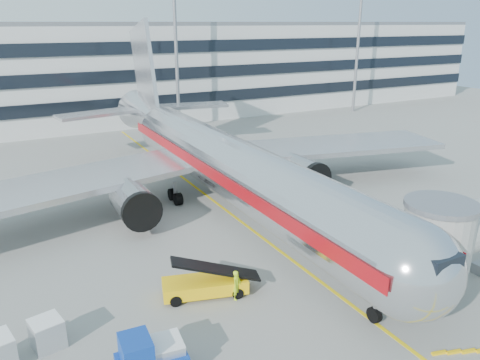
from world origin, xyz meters
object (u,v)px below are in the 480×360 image
main_jet (217,159)px  cargo_container_front (166,356)px  belt_loader (205,284)px  baggage_tug (147,360)px  ramp_worker (237,285)px  cargo_container_right (47,333)px

main_jet → cargo_container_front: bearing=-122.1°
belt_loader → cargo_container_front: belt_loader is taller
baggage_tug → ramp_worker: (6.64, 3.89, -0.09)m
belt_loader → baggage_tug: (-5.17, -5.18, 0.30)m
main_jet → baggage_tug: size_ratio=15.92×
cargo_container_right → ramp_worker: (10.39, -0.69, 0.15)m
baggage_tug → cargo_container_front: 0.93m
belt_loader → ramp_worker: (1.47, -1.29, 0.20)m
belt_loader → ramp_worker: size_ratio=2.94×
baggage_tug → cargo_container_right: 5.92m
ramp_worker → belt_loader: bearing=101.7°
belt_loader → cargo_container_right: (-8.92, -0.60, 0.05)m
cargo_container_front → ramp_worker: ramp_worker is taller
main_jet → baggage_tug: bearing=-124.0°
belt_loader → cargo_container_right: bearing=-176.1°
main_jet → cargo_container_front: (-11.30, -17.98, -3.39)m
belt_loader → baggage_tug: 7.33m
belt_loader → cargo_container_right: 8.94m
belt_loader → cargo_container_right: size_ratio=3.16×
belt_loader → cargo_container_front: bearing=-129.9°
cargo_container_right → main_jet: bearing=40.2°
main_jet → cargo_container_front: main_jet is taller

